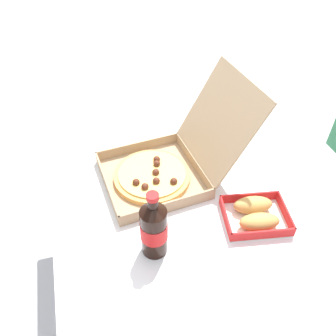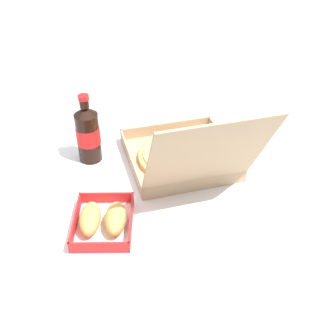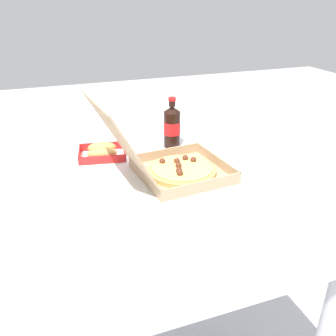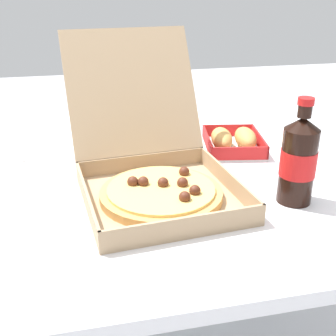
# 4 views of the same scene
# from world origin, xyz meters

# --- Properties ---
(dining_table) EXTENTS (1.27, 1.03, 0.76)m
(dining_table) POSITION_xyz_m (0.00, 0.00, 0.68)
(dining_table) COLOR white
(dining_table) RESTS_ON ground_plane
(chair) EXTENTS (0.45, 0.45, 0.83)m
(chair) POSITION_xyz_m (0.06, 0.75, 0.48)
(chair) COLOR #338451
(chair) RESTS_ON ground_plane
(pizza_box_open) EXTENTS (0.36, 0.50, 0.32)m
(pizza_box_open) POSITION_xyz_m (-0.01, -0.13, 0.81)
(pizza_box_open) COLOR tan
(pizza_box_open) RESTS_ON dining_table
(bread_side_box) EXTENTS (0.18, 0.21, 0.06)m
(bread_side_box) POSITION_xyz_m (0.25, 0.08, 0.78)
(bread_side_box) COLOR white
(bread_side_box) RESTS_ON dining_table
(cola_bottle) EXTENTS (0.07, 0.07, 0.22)m
(cola_bottle) POSITION_xyz_m (0.27, -0.24, 0.85)
(cola_bottle) COLOR black
(cola_bottle) RESTS_ON dining_table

